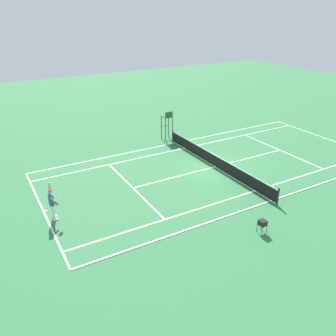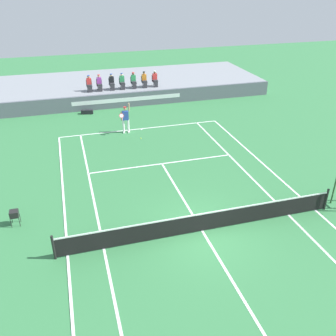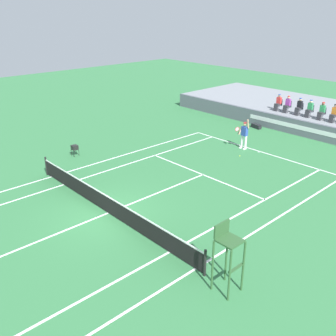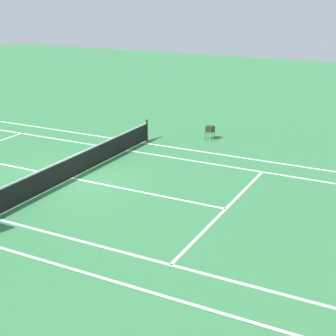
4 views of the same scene
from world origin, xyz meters
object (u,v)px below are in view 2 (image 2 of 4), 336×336
object	(u,v)px
spectator_seated_2	(112,82)
spectator_seated_5	(144,80)
spectator_seated_1	(99,83)
tennis_ball	(141,138)
spectator_seated_0	(89,84)
equipment_bag	(87,112)
spectator_seated_3	(122,81)
spectator_seated_4	(134,81)
spectator_seated_6	(155,79)
ball_hopper	(14,214)
tennis_player	(125,119)

from	to	relation	value
spectator_seated_2	spectator_seated_5	world-z (taller)	same
spectator_seated_1	tennis_ball	world-z (taller)	spectator_seated_1
spectator_seated_0	spectator_seated_1	size ratio (longest dim) A/B	1.00
spectator_seated_5	equipment_bag	xyz separation A→B (m)	(-4.99, -1.97, -1.61)
equipment_bag	spectator_seated_3	bearing A→B (deg)	31.99
spectator_seated_1	spectator_seated_4	bearing A→B (deg)	0.00
spectator_seated_4	spectator_seated_6	world-z (taller)	same
equipment_bag	spectator_seated_6	bearing A→B (deg)	18.46
spectator_seated_6	ball_hopper	size ratio (longest dim) A/B	1.81
spectator_seated_3	ball_hopper	distance (m)	17.09
spectator_seated_1	ball_hopper	world-z (taller)	spectator_seated_1
spectator_seated_0	ball_hopper	xyz separation A→B (m)	(-4.74, -15.37, -1.20)
spectator_seated_4	tennis_player	world-z (taller)	spectator_seated_4
spectator_seated_0	spectator_seated_6	xyz separation A→B (m)	(5.39, 0.00, 0.00)
spectator_seated_5	spectator_seated_4	bearing A→B (deg)	180.00
spectator_seated_6	tennis_ball	distance (m)	8.54
spectator_seated_4	tennis_ball	distance (m)	8.09
spectator_seated_2	spectator_seated_4	world-z (taller)	same
spectator_seated_6	tennis_player	size ratio (longest dim) A/B	0.61
spectator_seated_1	ball_hopper	distance (m)	16.38
tennis_player	spectator_seated_5	bearing A→B (deg)	66.71
spectator_seated_3	spectator_seated_2	bearing A→B (deg)	180.00
tennis_player	spectator_seated_3	bearing A→B (deg)	81.57
spectator_seated_1	spectator_seated_6	distance (m)	4.59
spectator_seated_5	spectator_seated_3	bearing A→B (deg)	180.00
spectator_seated_6	tennis_player	xyz separation A→B (m)	(-3.71, -6.52, -0.78)
spectator_seated_5	equipment_bag	world-z (taller)	spectator_seated_5
spectator_seated_5	tennis_ball	bearing A→B (deg)	-104.91
spectator_seated_6	tennis_ball	world-z (taller)	spectator_seated_6
spectator_seated_0	spectator_seated_1	xyz separation A→B (m)	(0.80, 0.00, 0.00)
spectator_seated_2	ball_hopper	bearing A→B (deg)	-113.02
spectator_seated_4	spectator_seated_6	distance (m)	1.80
tennis_player	tennis_ball	xyz separation A→B (m)	(0.73, -1.29, -0.96)
spectator_seated_2	ball_hopper	xyz separation A→B (m)	(-6.53, -15.37, -1.20)
spectator_seated_0	spectator_seated_4	xyz separation A→B (m)	(3.58, 0.00, 0.00)
spectator_seated_2	equipment_bag	distance (m)	3.43
spectator_seated_0	tennis_player	bearing A→B (deg)	-75.60
ball_hopper	tennis_ball	bearing A→B (deg)	46.64
spectator_seated_3	equipment_bag	distance (m)	4.05
spectator_seated_3	tennis_player	size ratio (longest dim) A/B	0.61
spectator_seated_3	equipment_bag	bearing A→B (deg)	-148.01
spectator_seated_2	spectator_seated_3	distance (m)	0.85
spectator_seated_2	tennis_ball	world-z (taller)	spectator_seated_2
spectator_seated_0	spectator_seated_5	xyz separation A→B (m)	(4.48, 0.00, 0.00)
spectator_seated_4	equipment_bag	bearing A→B (deg)	-154.32
equipment_bag	ball_hopper	xyz separation A→B (m)	(-4.23, -13.41, 0.41)
spectator_seated_0	spectator_seated_3	xyz separation A→B (m)	(2.64, 0.00, 0.00)
spectator_seated_3	equipment_bag	xyz separation A→B (m)	(-3.15, -1.97, -1.61)
spectator_seated_2	tennis_ball	size ratio (longest dim) A/B	18.60
spectator_seated_0	spectator_seated_2	size ratio (longest dim) A/B	1.00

